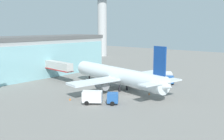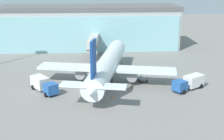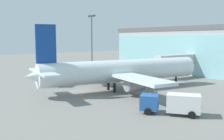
{
  "view_description": "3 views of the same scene",
  "coord_description": "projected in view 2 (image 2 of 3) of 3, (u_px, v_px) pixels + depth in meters",
  "views": [
    {
      "loc": [
        -47.07,
        -33.56,
        15.61
      ],
      "look_at": [
        2.48,
        7.88,
        4.96
      ],
      "focal_mm": 42.0,
      "sensor_mm": 36.0,
      "label": 1
    },
    {
      "loc": [
        0.48,
        -55.32,
        21.67
      ],
      "look_at": [
        4.53,
        7.22,
        2.38
      ],
      "focal_mm": 50.0,
      "sensor_mm": 36.0,
      "label": 2
    },
    {
      "loc": [
        38.77,
        -25.29,
        9.44
      ],
      "look_at": [
        1.2,
        6.49,
        3.55
      ],
      "focal_mm": 42.0,
      "sensor_mm": 36.0,
      "label": 3
    }
  ],
  "objects": [
    {
      "name": "ground",
      "position": [
        91.0,
        94.0,
        59.11
      ],
      "size": [
        240.0,
        240.0,
        0.0
      ],
      "primitive_type": "plane",
      "color": "gray"
    },
    {
      "name": "catering_truck",
      "position": [
        43.0,
        84.0,
        59.78
      ],
      "size": [
        6.08,
        7.19,
        2.65
      ],
      "rotation": [
        0.0,
        0.0,
        5.34
      ],
      "color": "#2659A5",
      "rests_on": "ground"
    },
    {
      "name": "terminal_building",
      "position": [
        90.0,
        27.0,
        94.67
      ],
      "size": [
        53.42,
        13.97,
        12.73
      ],
      "rotation": [
        0.0,
        0.0,
        0.0
      ],
      "color": "#ADADAD",
      "rests_on": "ground"
    },
    {
      "name": "jet_bridge",
      "position": [
        94.0,
        41.0,
        84.54
      ],
      "size": [
        3.68,
        13.99,
        5.6
      ],
      "rotation": [
        0.0,
        0.0,
        1.47
      ],
      "color": "beige",
      "rests_on": "ground"
    },
    {
      "name": "safety_cone_wingtip",
      "position": [
        39.0,
        79.0,
        66.31
      ],
      "size": [
        0.36,
        0.36,
        0.55
      ],
      "primitive_type": "cone",
      "color": "orange",
      "rests_on": "ground"
    },
    {
      "name": "baggage_cart",
      "position": [
        141.0,
        79.0,
        65.95
      ],
      "size": [
        2.5,
        3.19,
        1.5
      ],
      "rotation": [
        0.0,
        0.0,
        5.08
      ],
      "color": "slate",
      "rests_on": "ground"
    },
    {
      "name": "fuel_truck",
      "position": [
        189.0,
        82.0,
        60.84
      ],
      "size": [
        7.29,
        5.88,
        2.65
      ],
      "rotation": [
        0.0,
        0.0,
        3.73
      ],
      "color": "#2659A5",
      "rests_on": "ground"
    },
    {
      "name": "safety_cone_nose",
      "position": [
        112.0,
        96.0,
        57.18
      ],
      "size": [
        0.36,
        0.36,
        0.55
      ],
      "primitive_type": "cone",
      "color": "orange",
      "rests_on": "ground"
    },
    {
      "name": "airplane",
      "position": [
        107.0,
        65.0,
        64.68
      ],
      "size": [
        28.51,
        34.89,
        11.68
      ],
      "rotation": [
        0.0,
        0.0,
        1.36
      ],
      "color": "white",
      "rests_on": "ground"
    }
  ]
}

